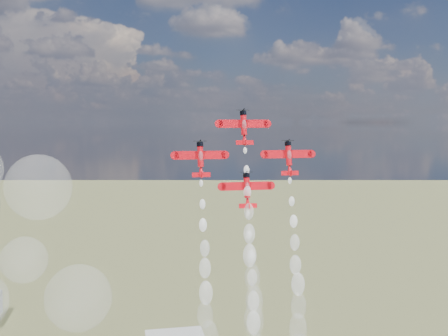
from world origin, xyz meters
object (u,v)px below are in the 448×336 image
Objects in this scene: plane_right at (289,157)px; plane_lead at (244,127)px; plane_slot at (247,189)px; plane_left at (201,158)px.

plane_lead is at bearing 170.87° from plane_right.
plane_right is 1.00× the size of plane_slot.
plane_slot is (0.00, -4.02, -17.04)m from plane_lead.
plane_left reaches higher than plane_slot.
plane_left is 1.00× the size of plane_right.
plane_left is at bearing -170.87° from plane_lead.
plane_left is (-12.51, -2.01, -8.52)m from plane_lead.
plane_lead is 1.00× the size of plane_slot.
plane_left is at bearing 170.87° from plane_slot.
plane_right is 15.27m from plane_slot.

